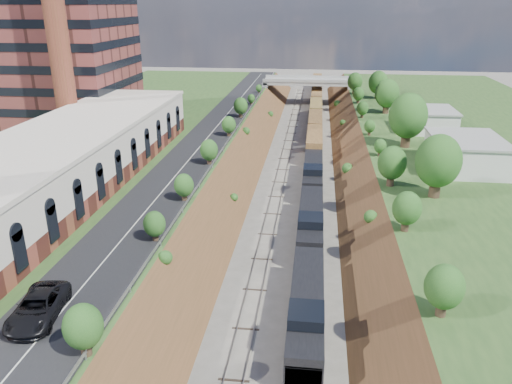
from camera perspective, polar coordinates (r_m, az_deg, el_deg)
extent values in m
cube|color=#2C4C1F|center=(88.53, -17.17, 4.10)|extent=(44.00, 180.00, 5.00)
cube|color=#2C4C1F|center=(86.50, 27.16, 2.31)|extent=(44.00, 180.00, 5.00)
cube|color=brown|center=(82.93, -2.92, 2.10)|extent=(10.00, 180.00, 10.00)
cube|color=brown|center=(82.22, 12.38, 1.46)|extent=(10.00, 180.00, 10.00)
cube|color=gray|center=(81.94, 2.88, 1.93)|extent=(1.58, 180.00, 0.18)
cube|color=gray|center=(81.77, 6.52, 1.78)|extent=(1.58, 180.00, 0.18)
cube|color=black|center=(82.33, -6.09, 5.54)|extent=(8.00, 180.00, 0.10)
cube|color=#99999E|center=(81.39, -3.27, 5.81)|extent=(0.06, 171.00, 0.30)
cube|color=brown|center=(66.53, -20.94, 1.47)|extent=(14.00, 62.00, 2.20)
cube|color=silver|center=(65.60, -21.30, 4.14)|extent=(14.00, 62.00, 4.30)
cube|color=silver|center=(65.01, -21.57, 6.17)|extent=(14.30, 62.30, 0.50)
cube|color=brown|center=(100.81, -21.98, 19.67)|extent=(22.00, 22.00, 44.00)
cylinder|color=brown|center=(82.94, -22.02, 18.32)|extent=(3.20, 3.20, 40.00)
cube|color=gray|center=(142.03, 1.15, 11.32)|extent=(1.50, 8.00, 6.20)
cube|color=gray|center=(141.59, 10.62, 10.94)|extent=(1.50, 8.00, 6.20)
cube|color=gray|center=(140.86, 5.93, 12.41)|extent=(24.00, 8.00, 1.00)
cube|color=gray|center=(136.78, 5.90, 12.50)|extent=(24.00, 0.30, 0.80)
cube|color=gray|center=(144.70, 5.98, 12.95)|extent=(24.00, 0.30, 0.80)
cube|color=silver|center=(75.01, 22.85, 4.03)|extent=(9.00, 12.00, 4.00)
cube|color=silver|center=(95.65, 19.23, 7.74)|extent=(8.00, 10.00, 3.60)
cylinder|color=#473323|center=(62.49, 19.78, 0.61)|extent=(1.30, 1.30, 2.62)
ellipsoid|color=#22551E|center=(61.54, 20.13, 3.36)|extent=(5.25, 5.25, 6.30)
cylinder|color=#473323|center=(45.23, -12.71, -7.38)|extent=(0.66, 0.66, 1.22)
ellipsoid|color=#22551E|center=(44.57, -12.85, -5.72)|extent=(2.45, 2.45, 2.94)
cube|color=black|center=(40.75, 5.50, -19.22)|extent=(2.40, 4.00, 0.90)
cube|color=black|center=(44.10, 5.81, -12.84)|extent=(2.83, 17.01, 2.67)
cube|color=black|center=(38.73, 5.50, -19.11)|extent=(2.61, 3.00, 1.80)
cube|color=silver|center=(38.10, 5.55, -17.96)|extent=(2.61, 3.00, 0.15)
cube|color=black|center=(39.74, 5.76, -13.79)|extent=(2.78, 3.10, 0.90)
cube|color=black|center=(59.94, 6.27, -3.29)|extent=(2.83, 17.01, 2.67)
cube|color=black|center=(76.74, 6.53, 2.18)|extent=(2.83, 17.01, 2.67)
cube|color=brown|center=(130.02, 6.90, 10.06)|extent=(2.83, 91.04, 3.40)
imported|color=black|center=(40.18, -23.65, -11.98)|extent=(3.92, 6.91, 1.82)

